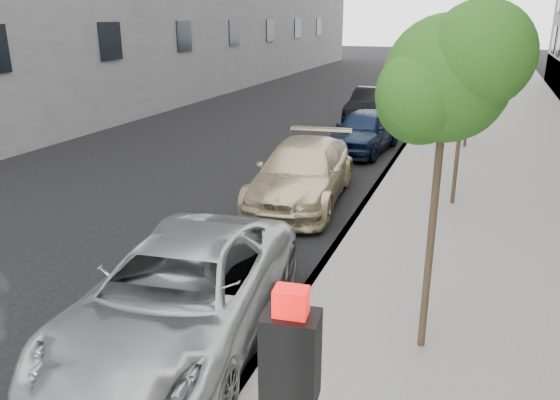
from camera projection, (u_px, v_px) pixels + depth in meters
The scene contains 11 objects.
ground at pixel (166, 366), 7.41m from camera, with size 160.00×160.00×0.00m, color black.
sidewalk at pixel (496, 109), 27.27m from camera, with size 6.40×72.00×0.14m, color gray.
curb at pixel (432, 105), 28.30m from camera, with size 0.15×72.00×0.14m, color #9E9B93.
tree_near at pixel (449, 79), 6.45m from camera, with size 1.82×1.62×4.56m.
tree_mid at pixel (470, 49), 12.23m from camera, with size 1.73×1.53×4.51m.
tree_far at pixel (478, 30), 17.91m from camera, with size 1.52×1.32×4.68m.
minivan at pixel (181, 294), 7.78m from camera, with size 2.47×5.35×1.49m, color #B3B5B8.
suv at pixel (302, 173), 13.76m from camera, with size 2.09×5.14×1.49m, color beige.
sedan_blue at pixel (364, 131), 18.84m from camera, with size 1.72×4.27×1.45m, color #0F1C34.
sedan_black at pixel (371, 105), 24.18m from camera, with size 1.54×4.41×1.45m, color black.
sedan_rear at pixel (412, 90), 29.81m from camera, with size 1.81×4.46×1.29m, color gray.
Camera 1 is at (3.64, -5.36, 4.52)m, focal length 35.00 mm.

